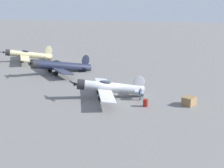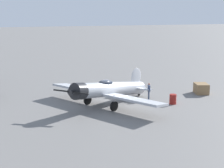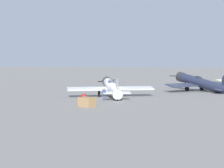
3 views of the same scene
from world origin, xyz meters
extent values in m
plane|color=slate|center=(0.00, 0.00, 0.00)|extent=(400.00, 400.00, 0.00)
cylinder|color=#B7BABF|center=(0.00, 0.00, 1.33)|extent=(4.62, 8.23, 2.34)
cylinder|color=#232326|center=(-1.65, 3.64, 1.87)|extent=(1.66, 1.52, 1.44)
cone|color=#232326|center=(-1.91, 4.23, 1.96)|extent=(0.76, 0.79, 0.62)
cube|color=black|center=(-1.98, 4.36, 1.96)|extent=(1.99, 2.27, 0.28)
ellipsoid|color=black|center=(-0.35, 0.76, 1.97)|extent=(1.42, 1.93, 0.90)
cube|color=#ADAFB5|center=(-0.41, 0.92, 1.13)|extent=(11.30, 6.38, 0.41)
ellipsoid|color=#B7BABF|center=(1.45, -3.21, 1.94)|extent=(0.81, 1.60, 1.84)
cube|color=#ADAFB5|center=(1.37, -3.02, 0.95)|extent=(3.55, 2.41, 0.25)
cylinder|color=#999BA0|center=(-2.00, 0.75, 0.86)|extent=(0.14, 0.14, 0.92)
cylinder|color=black|center=(-2.00, 0.75, 0.40)|extent=(0.51, 0.81, 0.80)
cylinder|color=#999BA0|center=(0.76, 2.00, 0.86)|extent=(0.14, 0.14, 0.92)
cylinder|color=black|center=(0.76, 2.00, 0.40)|extent=(0.51, 0.81, 0.80)
cylinder|color=black|center=(1.66, -3.67, 0.14)|extent=(0.21, 0.30, 0.28)
cylinder|color=#1E2338|center=(11.51, 12.78, 1.24)|extent=(8.74, 8.34, 3.20)
cylinder|color=#232326|center=(7.83, 16.23, 2.09)|extent=(1.94, 1.96, 1.73)
cone|color=#232326|center=(7.36, 16.68, 2.20)|extent=(0.93, 0.94, 0.75)
cube|color=black|center=(7.25, 16.78, 2.20)|extent=(2.77, 1.75, 0.27)
ellipsoid|color=black|center=(10.74, 13.49, 2.05)|extent=(1.82, 1.78, 0.95)
cube|color=#282D42|center=(10.59, 13.64, 1.05)|extent=(9.56, 9.99, 0.50)
ellipsoid|color=#1E2338|center=(14.72, 9.76, 1.86)|extent=(1.41, 1.34, 2.33)
cube|color=#282D42|center=(14.57, 9.89, 0.62)|extent=(3.13, 3.23, 0.28)
cylinder|color=#999BA0|center=(9.01, 12.87, 0.85)|extent=(0.14, 0.14, 0.90)
cylinder|color=black|center=(9.01, 12.87, 0.40)|extent=(0.72, 0.69, 0.80)
cylinder|color=#999BA0|center=(11.26, 15.27, 0.85)|extent=(0.14, 0.14, 0.90)
cylinder|color=black|center=(11.26, 15.27, 0.40)|extent=(0.72, 0.69, 0.80)
cylinder|color=black|center=(15.18, 9.33, 0.14)|extent=(0.27, 0.26, 0.28)
cylinder|color=beige|center=(20.18, 24.93, 1.37)|extent=(6.36, 8.48, 2.66)
cylinder|color=#232326|center=(17.64, 28.62, 2.07)|extent=(1.72, 1.66, 1.46)
cone|color=#232326|center=(17.27, 29.16, 2.17)|extent=(0.81, 0.83, 0.63)
cube|color=black|center=(17.19, 29.28, 2.17)|extent=(2.53, 2.42, 0.61)
ellipsoid|color=black|center=(19.65, 25.70, 2.04)|extent=(1.64, 1.90, 0.93)
cube|color=#C6BC89|center=(19.54, 25.85, 1.21)|extent=(12.01, 9.01, 0.45)
ellipsoid|color=beige|center=(22.41, 21.69, 2.09)|extent=(1.13, 1.56, 2.37)
cube|color=#C6BC89|center=(22.29, 21.85, 0.85)|extent=(3.43, 2.83, 0.27)
cylinder|color=#999BA0|center=(17.97, 25.46, 0.91)|extent=(0.14, 0.14, 1.02)
cylinder|color=black|center=(17.97, 25.46, 0.40)|extent=(0.62, 0.77, 0.80)
cylinder|color=#999BA0|center=(20.48, 27.18, 0.91)|extent=(0.14, 0.14, 1.02)
cylinder|color=black|center=(20.48, 27.18, 0.40)|extent=(0.62, 0.77, 0.80)
cylinder|color=black|center=(22.72, 21.22, 0.14)|extent=(0.24, 0.29, 0.28)
cylinder|color=#384766|center=(-0.14, -3.68, 0.39)|extent=(0.11, 0.11, 0.79)
cylinder|color=#384766|center=(0.11, -3.81, 0.39)|extent=(0.11, 0.11, 0.79)
cube|color=#384766|center=(-0.02, -3.75, 1.07)|extent=(0.48, 0.38, 0.56)
sphere|color=#AA6E5C|center=(-0.02, -3.75, 1.46)|extent=(0.21, 0.21, 0.21)
cylinder|color=#384766|center=(-0.25, -3.63, 1.08)|extent=(0.09, 0.09, 0.52)
cylinder|color=#384766|center=(0.22, -3.86, 1.08)|extent=(0.09, 0.09, 0.52)
cube|color=olive|center=(-0.17, -9.73, 0.51)|extent=(1.95, 1.77, 1.02)
cylinder|color=maroon|center=(-2.23, -4.87, 0.43)|extent=(0.60, 0.60, 0.87)
torus|color=maroon|center=(-2.23, -4.87, 0.61)|extent=(0.64, 0.64, 0.04)
torus|color=maroon|center=(-2.23, -4.87, 0.26)|extent=(0.64, 0.64, 0.04)
camera|label=1|loc=(-35.72, -11.39, 11.45)|focal=48.44mm
camera|label=2|loc=(-25.14, 11.68, 7.66)|focal=52.32mm
camera|label=3|loc=(12.03, -45.96, 4.94)|focal=58.22mm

